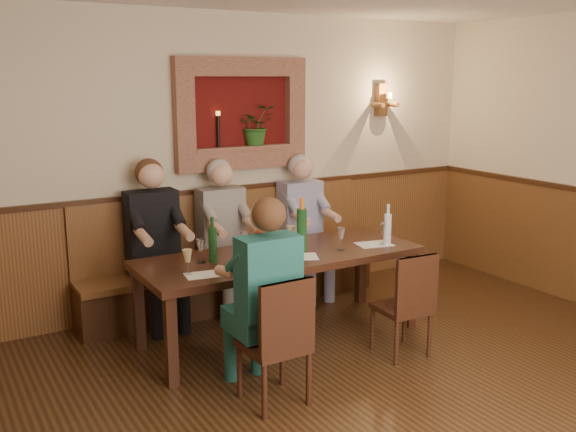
# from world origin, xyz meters

# --- Properties ---
(room_shell) EXTENTS (6.04, 6.04, 2.82)m
(room_shell) POSITION_xyz_m (0.00, 0.00, 1.89)
(room_shell) COLOR beige
(room_shell) RESTS_ON ground
(wainscoting) EXTENTS (6.02, 6.02, 1.15)m
(wainscoting) POSITION_xyz_m (0.00, -0.00, 0.59)
(wainscoting) COLOR brown
(wainscoting) RESTS_ON ground
(wall_niche) EXTENTS (1.36, 0.30, 1.06)m
(wall_niche) POSITION_xyz_m (0.24, 2.94, 1.81)
(wall_niche) COLOR #500D0B
(wall_niche) RESTS_ON ground
(wall_sconce) EXTENTS (0.25, 0.20, 0.35)m
(wall_sconce) POSITION_xyz_m (1.90, 2.93, 1.94)
(wall_sconce) COLOR brown
(wall_sconce) RESTS_ON ground
(dining_table) EXTENTS (2.40, 0.90, 0.75)m
(dining_table) POSITION_xyz_m (0.00, 1.85, 0.68)
(dining_table) COLOR black
(dining_table) RESTS_ON ground
(bench) EXTENTS (3.00, 0.45, 1.11)m
(bench) POSITION_xyz_m (0.00, 2.79, 0.33)
(bench) COLOR #381E0F
(bench) RESTS_ON ground
(chair_near_left) EXTENTS (0.41, 0.41, 0.92)m
(chair_near_left) POSITION_xyz_m (-0.59, 0.90, 0.27)
(chair_near_left) COLOR black
(chair_near_left) RESTS_ON ground
(chair_near_right) EXTENTS (0.40, 0.40, 0.86)m
(chair_near_right) POSITION_xyz_m (0.67, 1.07, 0.25)
(chair_near_right) COLOR black
(chair_near_right) RESTS_ON ground
(person_bench_left) EXTENTS (0.45, 0.55, 1.50)m
(person_bench_left) POSITION_xyz_m (-0.79, 2.69, 0.62)
(person_bench_left) COLOR black
(person_bench_left) RESTS_ON ground
(person_bench_mid) EXTENTS (0.43, 0.53, 1.45)m
(person_bench_mid) POSITION_xyz_m (-0.12, 2.69, 0.60)
(person_bench_mid) COLOR #5E5756
(person_bench_mid) RESTS_ON ground
(person_bench_right) EXTENTS (0.43, 0.52, 1.44)m
(person_bench_right) POSITION_xyz_m (0.76, 2.69, 0.60)
(person_bench_right) COLOR navy
(person_bench_right) RESTS_ON ground
(person_chair_front) EXTENTS (0.42, 0.52, 1.43)m
(person_chair_front) POSITION_xyz_m (-0.59, 1.07, 0.59)
(person_chair_front) COLOR #194C5A
(person_chair_front) RESTS_ON ground
(spittoon_bucket) EXTENTS (0.25, 0.25, 0.22)m
(spittoon_bucket) POSITION_xyz_m (-0.12, 1.86, 0.86)
(spittoon_bucket) COLOR #B92C0B
(spittoon_bucket) RESTS_ON dining_table
(wine_bottle_green_a) EXTENTS (0.10, 0.10, 0.46)m
(wine_bottle_green_a) POSITION_xyz_m (0.19, 1.82, 0.94)
(wine_bottle_green_a) COLOR #19471E
(wine_bottle_green_a) RESTS_ON dining_table
(wine_bottle_green_b) EXTENTS (0.08, 0.08, 0.37)m
(wine_bottle_green_b) POSITION_xyz_m (-0.59, 1.91, 0.90)
(wine_bottle_green_b) COLOR #19471E
(wine_bottle_green_b) RESTS_ON dining_table
(water_bottle) EXTENTS (0.08, 0.08, 0.36)m
(water_bottle) POSITION_xyz_m (0.94, 1.61, 0.90)
(water_bottle) COLOR silver
(water_bottle) RESTS_ON dining_table
(tasting_sheet_a) EXTENTS (0.29, 0.22, 0.00)m
(tasting_sheet_a) POSITION_xyz_m (-0.80, 1.63, 0.75)
(tasting_sheet_a) COLOR white
(tasting_sheet_a) RESTS_ON dining_table
(tasting_sheet_b) EXTENTS (0.37, 0.32, 0.00)m
(tasting_sheet_b) POSITION_xyz_m (0.08, 1.68, 0.75)
(tasting_sheet_b) COLOR white
(tasting_sheet_b) RESTS_ON dining_table
(tasting_sheet_c) EXTENTS (0.34, 0.27, 0.00)m
(tasting_sheet_c) POSITION_xyz_m (0.86, 1.69, 0.75)
(tasting_sheet_c) COLOR white
(tasting_sheet_c) RESTS_ON dining_table
(tasting_sheet_d) EXTENTS (0.25, 0.18, 0.00)m
(tasting_sheet_d) POSITION_xyz_m (-0.25, 1.57, 0.75)
(tasting_sheet_d) COLOR white
(tasting_sheet_d) RESTS_ON dining_table
(wine_glass_0) EXTENTS (0.08, 0.08, 0.19)m
(wine_glass_0) POSITION_xyz_m (-0.68, 1.94, 0.85)
(wine_glass_0) COLOR white
(wine_glass_0) RESTS_ON dining_table
(wine_glass_1) EXTENTS (0.08, 0.08, 0.19)m
(wine_glass_1) POSITION_xyz_m (-0.28, 1.96, 0.85)
(wine_glass_1) COLOR white
(wine_glass_1) RESTS_ON dining_table
(wine_glass_2) EXTENTS (0.08, 0.08, 0.19)m
(wine_glass_2) POSITION_xyz_m (-0.48, 1.62, 0.85)
(wine_glass_2) COLOR #E1C786
(wine_glass_2) RESTS_ON dining_table
(wine_glass_3) EXTENTS (0.08, 0.08, 0.19)m
(wine_glass_3) POSITION_xyz_m (0.92, 1.64, 0.85)
(wine_glass_3) COLOR white
(wine_glass_3) RESTS_ON dining_table
(wine_glass_4) EXTENTS (0.08, 0.08, 0.19)m
(wine_glass_4) POSITION_xyz_m (-0.89, 1.70, 0.85)
(wine_glass_4) COLOR #E1C786
(wine_glass_4) RESTS_ON dining_table
(wine_glass_5) EXTENTS (0.08, 0.08, 0.19)m
(wine_glass_5) POSITION_xyz_m (0.50, 1.69, 0.85)
(wine_glass_5) COLOR white
(wine_glass_5) RESTS_ON dining_table
(wine_glass_6) EXTENTS (0.08, 0.08, 0.19)m
(wine_glass_6) POSITION_xyz_m (-0.09, 1.68, 0.85)
(wine_glass_6) COLOR #E1C786
(wine_glass_6) RESTS_ON dining_table
(wine_glass_7) EXTENTS (0.08, 0.08, 0.19)m
(wine_glass_7) POSITION_xyz_m (-0.16, 1.53, 0.85)
(wine_glass_7) COLOR #E1C786
(wine_glass_7) RESTS_ON dining_table
(wine_glass_8) EXTENTS (0.08, 0.08, 0.19)m
(wine_glass_8) POSITION_xyz_m (0.17, 1.97, 0.85)
(wine_glass_8) COLOR #E1C786
(wine_glass_8) RESTS_ON dining_table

